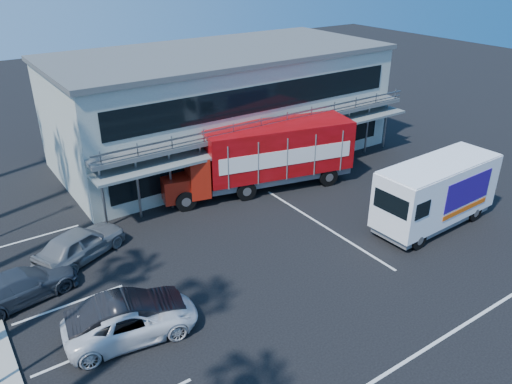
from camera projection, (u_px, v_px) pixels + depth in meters
ground at (334, 264)px, 23.25m from camera, size 120.00×120.00×0.00m
building at (222, 104)px, 34.24m from camera, size 22.40×12.00×7.30m
red_truck at (265, 154)px, 29.86m from camera, size 12.03×5.24×3.95m
white_van at (436, 192)px, 25.82m from camera, size 7.35×2.73×3.55m
parked_car_b at (128, 313)px, 18.99m from camera, size 4.67×2.21×1.48m
parked_car_c at (132, 320)px, 18.71m from camera, size 5.25×2.99×1.38m
parked_car_d at (20, 286)px, 20.64m from camera, size 4.94×2.73×1.35m
parked_car_e at (80, 244)px, 23.42m from camera, size 4.90×3.55×1.55m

